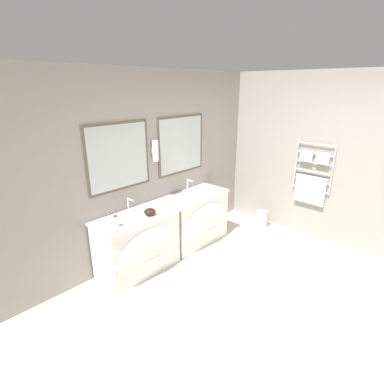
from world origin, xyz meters
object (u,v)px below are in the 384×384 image
at_px(vanity_right, 196,218).
at_px(waste_bin, 262,219).
at_px(toiletry_bottle, 116,222).
at_px(vanity_left, 139,244).
at_px(amenity_bowl, 150,212).

relative_size(vanity_right, waste_bin, 3.66).
height_order(vanity_right, waste_bin, vanity_right).
relative_size(vanity_right, toiletry_bottle, 7.08).
distance_m(vanity_left, vanity_right, 1.11).
distance_m(toiletry_bottle, amenity_bowl, 0.49).
distance_m(amenity_bowl, waste_bin, 2.30).
xyz_separation_m(toiletry_bottle, waste_bin, (2.64, -0.44, -0.72)).
bearing_deg(vanity_right, toiletry_bottle, -177.87).
relative_size(vanity_left, vanity_right, 1.00).
xyz_separation_m(toiletry_bottle, amenity_bowl, (0.49, -0.02, -0.02)).
bearing_deg(vanity_right, waste_bin, -22.57).
height_order(vanity_left, vanity_right, same).
bearing_deg(waste_bin, vanity_left, 167.84).
bearing_deg(vanity_right, vanity_left, 180.00).
xyz_separation_m(vanity_right, waste_bin, (1.19, -0.50, -0.25)).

